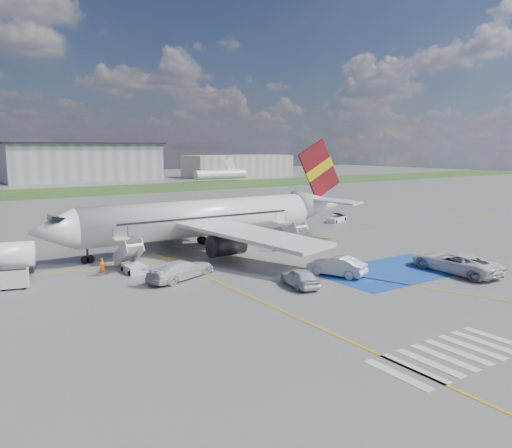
{
  "coord_description": "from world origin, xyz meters",
  "views": [
    {
      "loc": [
        -24.29,
        -33.08,
        10.86
      ],
      "look_at": [
        2.28,
        6.76,
        3.5
      ],
      "focal_mm": 35.0,
      "sensor_mm": 36.0,
      "label": 1
    }
  ],
  "objects_px": {
    "airliner": "(213,217)",
    "van_white_b": "(181,267)",
    "car_silver_b": "(336,266)",
    "gpu_cart": "(14,279)",
    "belt_loader": "(337,219)",
    "van_white_a": "(455,259)",
    "car_silver_a": "(300,277)"
  },
  "relations": [
    {
      "from": "airliner",
      "to": "car_silver_a",
      "type": "height_order",
      "value": "airliner"
    },
    {
      "from": "car_silver_a",
      "to": "van_white_b",
      "type": "xyz_separation_m",
      "value": [
        -6.72,
        7.41,
        0.29
      ]
    },
    {
      "from": "airliner",
      "to": "van_white_b",
      "type": "relative_size",
      "value": 7.05
    },
    {
      "from": "belt_loader",
      "to": "car_silver_b",
      "type": "bearing_deg",
      "value": -156.02
    },
    {
      "from": "belt_loader",
      "to": "van_white_b",
      "type": "height_order",
      "value": "van_white_b"
    },
    {
      "from": "belt_loader",
      "to": "van_white_b",
      "type": "distance_m",
      "value": 37.12
    },
    {
      "from": "car_silver_b",
      "to": "van_white_b",
      "type": "bearing_deg",
      "value": -52.84
    },
    {
      "from": "car_silver_a",
      "to": "car_silver_b",
      "type": "xyz_separation_m",
      "value": [
        4.73,
        0.94,
        0.1
      ]
    },
    {
      "from": "gpu_cart",
      "to": "belt_loader",
      "type": "relative_size",
      "value": 0.48
    },
    {
      "from": "belt_loader",
      "to": "car_silver_a",
      "type": "height_order",
      "value": "car_silver_a"
    },
    {
      "from": "gpu_cart",
      "to": "van_white_a",
      "type": "bearing_deg",
      "value": -11.26
    },
    {
      "from": "gpu_cart",
      "to": "van_white_b",
      "type": "xyz_separation_m",
      "value": [
        12.09,
        -4.43,
        0.27
      ]
    },
    {
      "from": "car_silver_a",
      "to": "car_silver_b",
      "type": "relative_size",
      "value": 0.85
    },
    {
      "from": "gpu_cart",
      "to": "belt_loader",
      "type": "height_order",
      "value": "gpu_cart"
    },
    {
      "from": "car_silver_a",
      "to": "gpu_cart",
      "type": "bearing_deg",
      "value": -21.09
    },
    {
      "from": "car_silver_a",
      "to": "car_silver_b",
      "type": "distance_m",
      "value": 4.83
    },
    {
      "from": "car_silver_a",
      "to": "van_white_b",
      "type": "relative_size",
      "value": 0.83
    },
    {
      "from": "airliner",
      "to": "van_white_a",
      "type": "relative_size",
      "value": 5.85
    },
    {
      "from": "van_white_b",
      "to": "gpu_cart",
      "type": "bearing_deg",
      "value": 47.46
    },
    {
      "from": "airliner",
      "to": "gpu_cart",
      "type": "xyz_separation_m",
      "value": [
        -20.58,
        -5.44,
        -2.64
      ]
    },
    {
      "from": "belt_loader",
      "to": "van_white_a",
      "type": "xyz_separation_m",
      "value": [
        -12.18,
        -28.22,
        0.84
      ]
    },
    {
      "from": "car_silver_b",
      "to": "van_white_b",
      "type": "xyz_separation_m",
      "value": [
        -11.45,
        6.47,
        0.19
      ]
    },
    {
      "from": "belt_loader",
      "to": "van_white_a",
      "type": "distance_m",
      "value": 30.75
    },
    {
      "from": "car_silver_b",
      "to": "gpu_cart",
      "type": "bearing_deg",
      "value": -48.22
    },
    {
      "from": "car_silver_a",
      "to": "van_white_b",
      "type": "bearing_deg",
      "value": -36.69
    },
    {
      "from": "airliner",
      "to": "van_white_a",
      "type": "height_order",
      "value": "airliner"
    },
    {
      "from": "van_white_a",
      "to": "van_white_b",
      "type": "relative_size",
      "value": 1.2
    },
    {
      "from": "airliner",
      "to": "van_white_b",
      "type": "xyz_separation_m",
      "value": [
        -8.49,
        -9.86,
        -2.37
      ]
    },
    {
      "from": "airliner",
      "to": "belt_loader",
      "type": "relative_size",
      "value": 7.79
    },
    {
      "from": "van_white_b",
      "to": "airliner",
      "type": "bearing_deg",
      "value": -63.13
    },
    {
      "from": "gpu_cart",
      "to": "van_white_a",
      "type": "distance_m",
      "value": 36.6
    },
    {
      "from": "airliner",
      "to": "van_white_b",
      "type": "bearing_deg",
      "value": -130.7
    }
  ]
}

